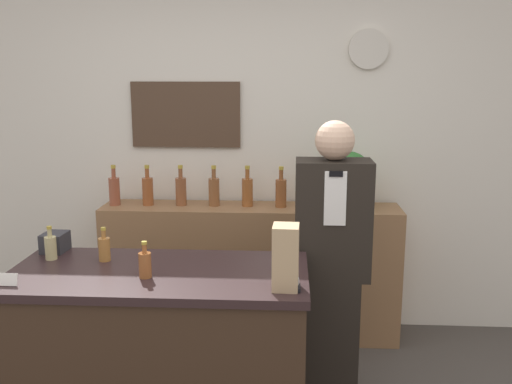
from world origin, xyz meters
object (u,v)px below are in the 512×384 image
Objects in this scene: paper_bag at (286,257)px; potted_plant at (348,177)px; shopkeeper at (331,267)px; tape_dispenser at (291,286)px.

potted_plant is at bearing 74.24° from paper_bag.
shopkeeper is 17.83× the size of tape_dispenser.
paper_bag reaches higher than tape_dispenser.
shopkeeper is 0.75m from tape_dispenser.
shopkeeper is at bearing 69.64° from paper_bag.
paper_bag is (-0.25, -0.67, 0.27)m from shopkeeper.
tape_dispenser is (-0.23, -0.70, 0.15)m from shopkeeper.
tape_dispenser is (-0.38, -1.47, -0.21)m from potted_plant.
shopkeeper reaches higher than paper_bag.
potted_plant is 1.39× the size of paper_bag.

